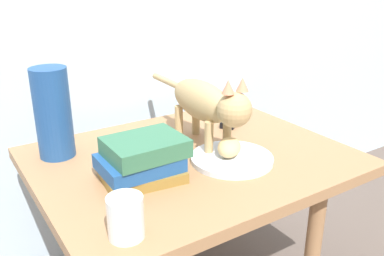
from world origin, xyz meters
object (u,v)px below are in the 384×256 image
(book_stack, at_px, (142,159))
(green_vase, at_px, (53,113))
(cat, at_px, (207,103))
(side_table, at_px, (192,176))
(tv_remote, at_px, (232,119))
(plate, at_px, (232,159))
(candle_jar, at_px, (126,219))
(bread_roll, at_px, (229,147))

(book_stack, xyz_separation_m, green_vase, (-0.13, 0.25, 0.07))
(book_stack, bearing_deg, cat, 16.70)
(side_table, xyz_separation_m, green_vase, (-0.31, 0.20, 0.19))
(side_table, height_order, tv_remote, tv_remote)
(side_table, distance_m, plate, 0.13)
(cat, height_order, tv_remote, cat)
(candle_jar, bearing_deg, plate, 22.21)
(tv_remote, bearing_deg, book_stack, 166.92)
(cat, bearing_deg, green_vase, 154.70)
(candle_jar, bearing_deg, bread_roll, 23.20)
(bread_roll, height_order, tv_remote, bread_roll)
(bread_roll, bearing_deg, green_vase, 142.64)
(plate, bearing_deg, side_table, 127.79)
(green_vase, xyz_separation_m, tv_remote, (0.56, -0.05, -0.11))
(side_table, relative_size, book_stack, 4.07)
(cat, distance_m, green_vase, 0.41)
(bread_roll, relative_size, candle_jar, 0.94)
(book_stack, bearing_deg, plate, -9.45)
(cat, relative_size, green_vase, 1.97)
(book_stack, bearing_deg, tv_remote, 24.73)
(bread_roll, bearing_deg, side_table, 126.93)
(candle_jar, xyz_separation_m, tv_remote, (0.56, 0.39, -0.03))
(bread_roll, relative_size, book_stack, 0.39)
(plate, height_order, tv_remote, tv_remote)
(side_table, height_order, candle_jar, candle_jar)
(side_table, relative_size, candle_jar, 9.74)
(plate, bearing_deg, bread_roll, 139.37)
(green_vase, bearing_deg, side_table, -32.94)
(book_stack, relative_size, green_vase, 0.83)
(side_table, height_order, plate, plate)
(plate, distance_m, candle_jar, 0.41)
(side_table, xyz_separation_m, book_stack, (-0.17, -0.05, 0.12))
(book_stack, distance_m, tv_remote, 0.47)
(plate, relative_size, tv_remote, 1.46)
(green_vase, relative_size, tv_remote, 1.63)
(side_table, height_order, bread_roll, bread_roll)
(bread_roll, xyz_separation_m, cat, (0.00, 0.11, 0.09))
(bread_roll, bearing_deg, tv_remote, 50.27)
(plate, distance_m, tv_remote, 0.30)
(candle_jar, distance_m, tv_remote, 0.68)
(plate, bearing_deg, cat, 91.93)
(bread_roll, relative_size, cat, 0.17)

